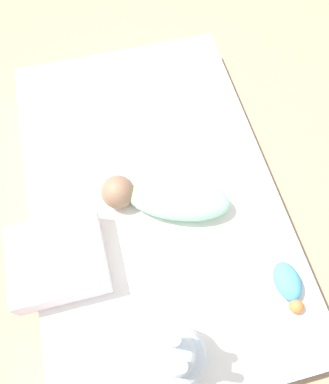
% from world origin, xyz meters
% --- Properties ---
extents(ground_plane, '(12.00, 12.00, 0.00)m').
position_xyz_m(ground_plane, '(0.00, 0.00, 0.00)').
color(ground_plane, '#9E8466').
extents(bed_mattress, '(1.58, 0.99, 0.16)m').
position_xyz_m(bed_mattress, '(0.00, 0.00, 0.08)').
color(bed_mattress, white).
rests_on(bed_mattress, ground_plane).
extents(swaddled_baby, '(0.30, 0.50, 0.13)m').
position_xyz_m(swaddled_baby, '(0.08, 0.04, 0.22)').
color(swaddled_baby, '#99D6B2').
rests_on(swaddled_baby, bed_mattress).
extents(pillow, '(0.30, 0.33, 0.11)m').
position_xyz_m(pillow, '(0.22, -0.39, 0.21)').
color(pillow, white).
rests_on(pillow, bed_mattress).
extents(bunny_plush, '(0.20, 0.20, 0.38)m').
position_xyz_m(bunny_plush, '(0.63, -0.07, 0.28)').
color(bunny_plush, silver).
rests_on(bunny_plush, bed_mattress).
extents(turtle_plush, '(0.18, 0.09, 0.08)m').
position_xyz_m(turtle_plush, '(0.49, 0.38, 0.20)').
color(turtle_plush, '#4C99C6').
rests_on(turtle_plush, bed_mattress).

